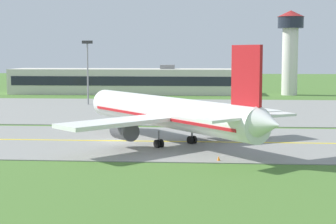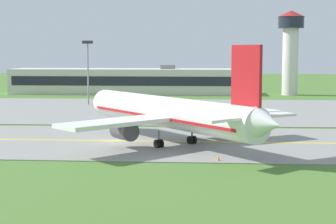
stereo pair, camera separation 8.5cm
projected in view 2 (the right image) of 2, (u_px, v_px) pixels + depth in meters
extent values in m
plane|color=#47702D|center=(115.00, 141.00, 74.16)|extent=(500.00, 500.00, 0.00)
cube|color=gray|center=(115.00, 141.00, 74.16)|extent=(240.00, 28.00, 0.10)
cube|color=gray|center=(197.00, 110.00, 115.03)|extent=(140.00, 52.00, 0.10)
cube|color=yellow|center=(115.00, 141.00, 74.15)|extent=(220.00, 0.60, 0.01)
cylinder|color=white|center=(167.00, 112.00, 71.65)|extent=(24.51, 28.94, 4.00)
cone|color=white|center=(101.00, 102.00, 86.55)|extent=(4.59, 4.41, 3.80)
cone|color=white|center=(268.00, 124.00, 56.54)|extent=(4.66, 4.63, 3.40)
cube|color=red|center=(167.00, 116.00, 71.70)|extent=(22.86, 26.88, 0.36)
cube|color=#1E232D|center=(108.00, 98.00, 84.67)|extent=(3.78, 3.54, 0.70)
cube|color=white|center=(118.00, 122.00, 65.10)|extent=(13.74, 14.24, 0.50)
cylinder|color=#47474C|center=(124.00, 131.00, 68.02)|extent=(3.93, 4.09, 2.30)
cylinder|color=black|center=(118.00, 129.00, 69.33)|extent=(1.79, 1.52, 2.10)
cube|color=white|center=(228.00, 113.00, 74.70)|extent=(15.33, 11.84, 0.50)
cylinder|color=#47474C|center=(207.00, 123.00, 75.36)|extent=(3.93, 4.09, 2.30)
cylinder|color=black|center=(200.00, 122.00, 76.66)|extent=(1.79, 1.52, 2.10)
cube|color=red|center=(246.00, 75.00, 58.81)|extent=(3.08, 3.67, 6.50)
cube|color=white|center=(224.00, 119.00, 57.31)|extent=(5.94, 5.94, 0.30)
cube|color=white|center=(268.00, 115.00, 60.93)|extent=(6.34, 5.28, 0.30)
cylinder|color=slate|center=(118.00, 123.00, 82.59)|extent=(0.24, 0.24, 1.65)
cylinder|color=black|center=(118.00, 129.00, 82.68)|extent=(0.96, 1.08, 1.10)
cylinder|color=slate|center=(159.00, 137.00, 68.84)|extent=(0.24, 0.24, 1.65)
cylinder|color=black|center=(157.00, 144.00, 68.78)|extent=(0.96, 1.08, 1.10)
cylinder|color=black|center=(161.00, 144.00, 69.09)|extent=(0.96, 1.08, 1.10)
cylinder|color=slate|center=(192.00, 134.00, 71.78)|extent=(0.24, 0.24, 1.65)
cylinder|color=black|center=(190.00, 140.00, 71.71)|extent=(0.96, 1.08, 1.10)
cylinder|color=black|center=(194.00, 140.00, 72.02)|extent=(0.96, 1.08, 1.10)
cube|color=beige|center=(124.00, 81.00, 162.48)|extent=(65.43, 13.61, 7.29)
cube|color=#1E232D|center=(120.00, 81.00, 155.64)|extent=(62.82, 0.10, 2.62)
cube|color=slate|center=(168.00, 67.00, 161.03)|extent=(4.00, 4.00, 1.20)
cylinder|color=silver|center=(290.00, 62.00, 155.98)|extent=(4.40, 4.40, 18.82)
cylinder|color=#1E232D|center=(291.00, 23.00, 154.82)|extent=(7.20, 7.20, 3.20)
cone|color=maroon|center=(291.00, 14.00, 154.55)|extent=(7.60, 7.60, 1.80)
cylinder|color=gray|center=(88.00, 74.00, 126.12)|extent=(0.36, 0.36, 14.00)
cube|color=#333333|center=(88.00, 42.00, 125.34)|extent=(2.40, 0.50, 0.70)
cone|color=orange|center=(63.00, 127.00, 86.08)|extent=(0.44, 0.44, 0.60)
cone|color=orange|center=(219.00, 159.00, 60.46)|extent=(0.44, 0.44, 0.60)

